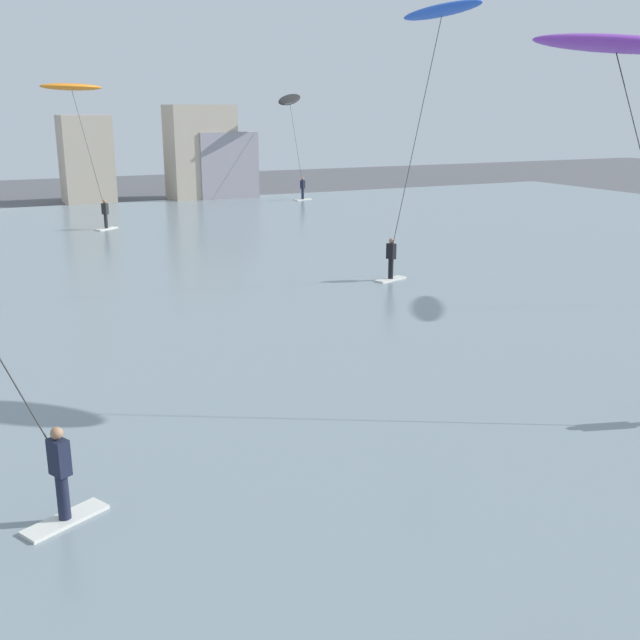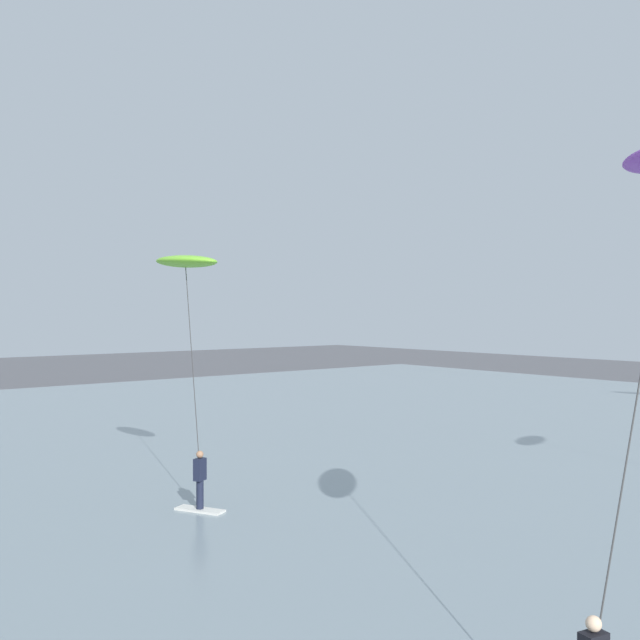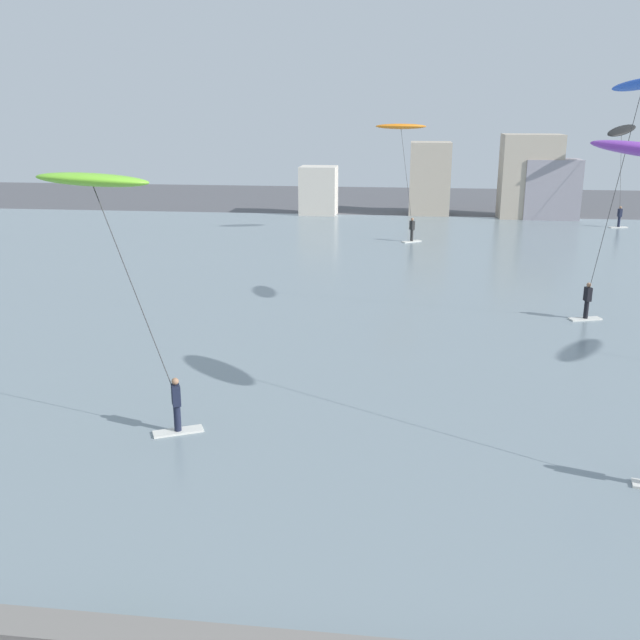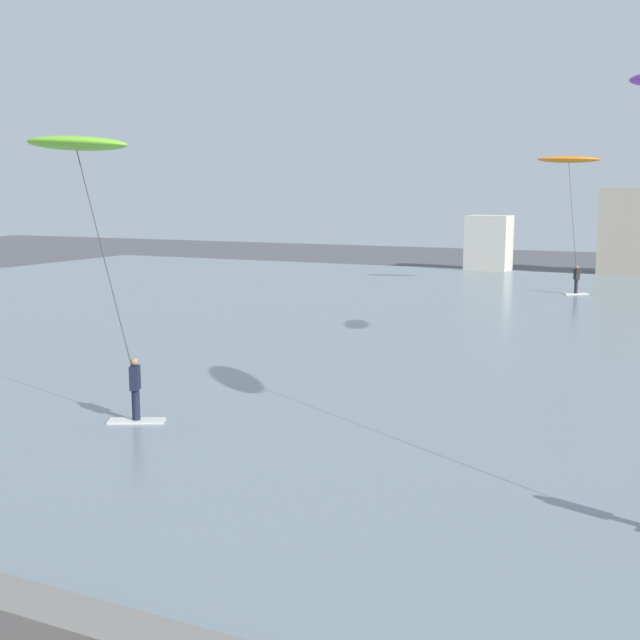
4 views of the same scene
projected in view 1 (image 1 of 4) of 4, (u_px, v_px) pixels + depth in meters
water_bay at (162, 277)px, 30.34m from camera, size 84.00×52.00×0.10m
far_shore_buildings at (147, 160)px, 55.12m from camera, size 23.21×4.78×6.90m
kitesurfer_blue at (436, 42)px, 26.11m from camera, size 2.59×3.68×10.11m
kitesurfer_purple at (622, 70)px, 16.27m from camera, size 3.37×4.79×8.17m
kitesurfer_black at (291, 106)px, 56.01m from camera, size 3.35×4.55×7.88m
kitesurfer_orange at (74, 97)px, 41.21m from camera, size 3.74×3.42×7.89m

